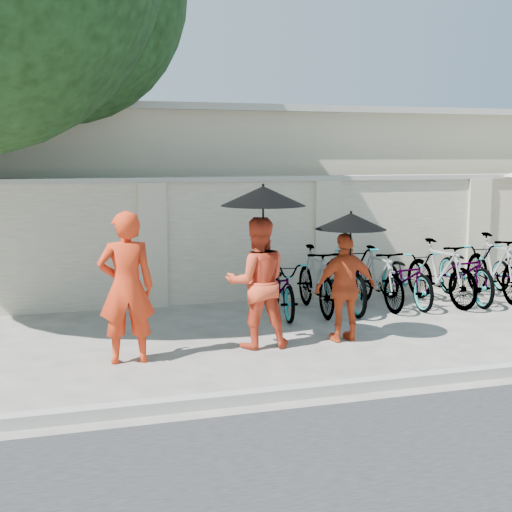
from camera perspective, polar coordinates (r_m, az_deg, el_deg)
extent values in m
plane|color=#AEA596|center=(9.00, 1.30, -7.63)|extent=(80.00, 80.00, 0.00)
cube|color=#A1A196|center=(7.46, 5.50, -10.56)|extent=(40.00, 0.16, 0.12)
cube|color=beige|center=(12.10, 1.02, 1.28)|extent=(20.00, 0.30, 2.00)
cube|color=#C0B69B|center=(15.96, 0.18, 5.11)|extent=(14.00, 6.00, 3.20)
imported|color=red|center=(8.48, -10.34, -2.49)|extent=(0.67, 0.46, 1.80)
imported|color=#DA4425|center=(9.02, 0.11, -2.14)|extent=(0.87, 0.71, 1.67)
cylinder|color=black|center=(8.88, 0.57, 1.64)|extent=(0.02, 0.02, 0.99)
cone|color=black|center=(8.83, 0.57, 4.83)|extent=(1.07, 1.07, 0.24)
imported|color=#CE481F|center=(9.40, 7.18, -2.51)|extent=(0.85, 0.37, 1.44)
cylinder|color=black|center=(9.25, 7.55, 0.37)|extent=(0.02, 0.02, 0.78)
cone|color=black|center=(9.21, 7.60, 2.79)|extent=(0.92, 0.92, 0.21)
imported|color=gray|center=(10.89, 2.13, -2.54)|extent=(0.76, 1.68, 0.85)
imported|color=gray|center=(11.07, 4.80, -1.91)|extent=(0.60, 1.76, 1.04)
imported|color=gray|center=(11.39, 7.13, -1.66)|extent=(0.86, 2.03, 1.04)
imported|color=gray|center=(11.56, 9.77, -1.71)|extent=(0.51, 1.64, 0.98)
imported|color=gray|center=(11.88, 12.00, -1.67)|extent=(0.66, 1.76, 0.92)
imported|color=gray|center=(12.04, 14.56, -1.27)|extent=(0.73, 1.82, 1.06)
imported|color=gray|center=(12.43, 16.45, -1.16)|extent=(0.89, 2.00, 1.02)
imported|color=gray|center=(12.71, 18.59, -0.83)|extent=(0.65, 1.89, 1.11)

